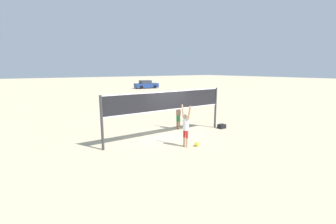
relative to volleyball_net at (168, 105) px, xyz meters
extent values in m
plane|color=#C6B28C|center=(0.00, 0.00, -1.76)|extent=(200.00, 200.00, 0.00)
cylinder|color=#38383D|center=(-3.57, 0.00, -0.51)|extent=(0.12, 0.12, 2.50)
cylinder|color=#38383D|center=(3.57, 0.00, -0.51)|extent=(0.12, 0.12, 2.50)
cube|color=black|center=(0.00, 0.00, 0.22)|extent=(7.03, 0.02, 1.04)
cube|color=white|center=(0.00, 0.00, 0.71)|extent=(7.03, 0.03, 0.06)
cube|color=white|center=(0.00, 0.00, -0.27)|extent=(7.03, 0.03, 0.06)
cylinder|color=tan|center=(-0.20, -1.88, -1.54)|extent=(0.11, 0.11, 0.45)
cylinder|color=red|center=(-0.20, -1.88, -1.13)|extent=(0.12, 0.12, 0.37)
cylinder|color=tan|center=(-0.20, -1.68, -1.54)|extent=(0.11, 0.11, 0.45)
cylinder|color=red|center=(-0.20, -1.68, -1.13)|extent=(0.12, 0.12, 0.37)
cylinder|color=white|center=(-0.20, -1.78, -0.66)|extent=(0.28, 0.28, 0.58)
sphere|color=tan|center=(-0.20, -1.78, -0.26)|extent=(0.22, 0.22, 0.22)
cylinder|color=tan|center=(-0.20, -2.02, -0.09)|extent=(0.08, 0.21, 0.65)
cylinder|color=tan|center=(-0.20, -1.54, -0.09)|extent=(0.08, 0.21, 0.65)
cylinder|color=#8C664C|center=(1.42, 1.07, -1.52)|extent=(0.11, 0.11, 0.48)
cylinder|color=#267F3F|center=(1.42, 1.07, -1.08)|extent=(0.12, 0.12, 0.39)
cylinder|color=#8C664C|center=(1.42, 0.87, -1.52)|extent=(0.11, 0.11, 0.48)
cylinder|color=#267F3F|center=(1.42, 0.87, -1.08)|extent=(0.12, 0.12, 0.39)
cylinder|color=#8C664C|center=(1.42, 0.97, -0.58)|extent=(0.28, 0.28, 0.62)
sphere|color=#8C664C|center=(1.42, 0.97, -0.15)|extent=(0.24, 0.24, 0.24)
cylinder|color=#8C664C|center=(1.42, 1.21, 0.04)|extent=(0.08, 0.22, 0.69)
cylinder|color=#8C664C|center=(1.42, 0.73, 0.04)|extent=(0.08, 0.22, 0.69)
sphere|color=yellow|center=(0.27, -2.05, -1.65)|extent=(0.22, 0.22, 0.22)
cube|color=black|center=(3.78, -0.38, -1.63)|extent=(0.44, 0.35, 0.25)
cube|color=navy|center=(14.52, 28.85, -1.21)|extent=(4.64, 2.22, 0.84)
cube|color=#2D333D|center=(14.30, 28.87, -0.50)|extent=(2.17, 1.86, 0.58)
cylinder|color=black|center=(15.99, 29.60, -1.44)|extent=(0.66, 0.27, 0.64)
cylinder|color=black|center=(15.83, 27.86, -1.44)|extent=(0.66, 0.27, 0.64)
cylinder|color=black|center=(13.21, 29.84, -1.44)|extent=(0.66, 0.27, 0.64)
cylinder|color=black|center=(13.05, 28.10, -1.44)|extent=(0.66, 0.27, 0.64)
camera|label=1|loc=(-6.60, -9.72, 1.84)|focal=24.00mm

